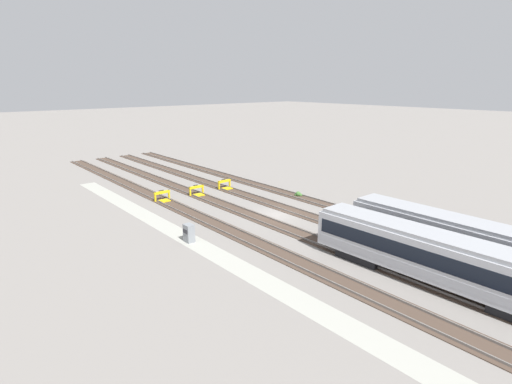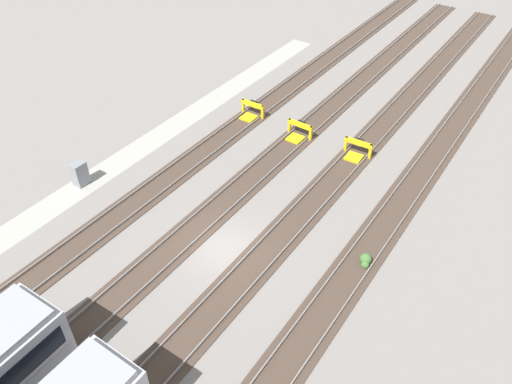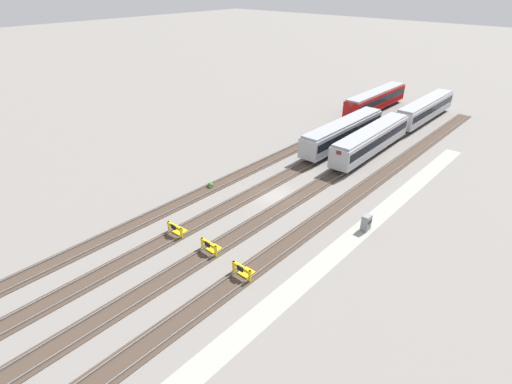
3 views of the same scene
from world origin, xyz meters
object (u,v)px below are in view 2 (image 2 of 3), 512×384
(bumper_stop_middle_track, at_px, (356,150))
(electrical_cabinet, at_px, (80,174))
(weed_clump, at_px, (365,260))
(bumper_stop_near_inner_track, at_px, (298,132))
(bumper_stop_nearest_track, at_px, (251,111))

(bumper_stop_middle_track, bearing_deg, electrical_cabinet, -46.04)
(weed_clump, bearing_deg, bumper_stop_middle_track, -151.33)
(bumper_stop_middle_track, xyz_separation_m, weed_clump, (8.68, 4.74, -0.27))
(bumper_stop_near_inner_track, xyz_separation_m, weed_clump, (8.40, 9.22, -0.27))
(bumper_stop_nearest_track, bearing_deg, weed_clump, 57.08)
(bumper_stop_nearest_track, relative_size, bumper_stop_middle_track, 1.00)
(bumper_stop_nearest_track, height_order, bumper_stop_middle_track, same)
(bumper_stop_near_inner_track, height_order, weed_clump, bumper_stop_near_inner_track)
(weed_clump, bearing_deg, electrical_cabinet, -77.35)
(weed_clump, bearing_deg, bumper_stop_nearest_track, -122.92)
(electrical_cabinet, height_order, weed_clump, electrical_cabinet)
(bumper_stop_near_inner_track, distance_m, bumper_stop_middle_track, 4.49)
(bumper_stop_nearest_track, xyz_separation_m, bumper_stop_near_inner_track, (0.46, 4.46, 0.00))
(electrical_cabinet, distance_m, weed_clump, 18.37)
(bumper_stop_nearest_track, bearing_deg, bumper_stop_middle_track, 88.85)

